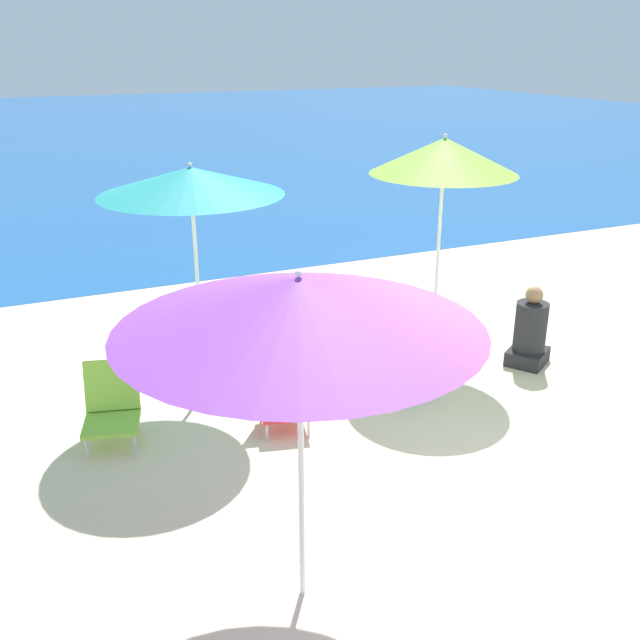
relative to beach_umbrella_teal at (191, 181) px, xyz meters
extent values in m
plane|color=beige|center=(1.69, -2.80, -2.09)|extent=(60.00, 60.00, 0.00)
cube|color=#1E5699|center=(1.69, 23.43, -2.09)|extent=(60.00, 40.00, 0.01)
cylinder|color=white|center=(0.00, 0.00, -1.11)|extent=(0.04, 0.04, 1.97)
cone|color=teal|center=(0.00, 0.00, 0.00)|extent=(1.67, 1.67, 0.25)
sphere|color=white|center=(0.00, 0.00, 0.15)|extent=(0.04, 0.04, 0.04)
cylinder|color=white|center=(2.60, -0.08, -1.10)|extent=(0.04, 0.04, 1.99)
cone|color=#8ECC3D|center=(2.60, -0.08, 0.08)|extent=(1.52, 1.52, 0.36)
sphere|color=white|center=(2.60, -0.08, 0.28)|extent=(0.04, 0.04, 0.04)
cylinder|color=white|center=(-0.18, -2.95, -1.19)|extent=(0.04, 0.04, 1.80)
cone|color=purple|center=(-0.18, -2.95, -0.14)|extent=(2.03, 2.03, 0.29)
sphere|color=white|center=(-0.18, -2.95, 0.03)|extent=(0.04, 0.04, 0.04)
cylinder|color=silver|center=(1.82, -1.06, -1.99)|extent=(0.02, 0.02, 0.20)
cylinder|color=silver|center=(2.08, -0.81, -1.99)|extent=(0.02, 0.02, 0.20)
cylinder|color=silver|center=(1.56, -0.79, -1.99)|extent=(0.02, 0.02, 0.20)
cylinder|color=silver|center=(1.81, -0.54, -1.99)|extent=(0.02, 0.02, 0.20)
cube|color=navy|center=(1.82, -0.80, -1.87)|extent=(0.61, 0.61, 0.04)
cube|color=navy|center=(1.66, -0.64, -1.54)|extent=(0.42, 0.42, 0.62)
cylinder|color=silver|center=(0.24, -1.14, -2.00)|extent=(0.02, 0.02, 0.18)
cylinder|color=silver|center=(0.60, -1.23, -2.00)|extent=(0.02, 0.02, 0.18)
cylinder|color=silver|center=(0.34, -0.76, -2.00)|extent=(0.02, 0.02, 0.18)
cylinder|color=silver|center=(0.70, -0.85, -2.00)|extent=(0.02, 0.02, 0.18)
cube|color=red|center=(0.47, -0.99, -1.90)|extent=(0.53, 0.55, 0.04)
cube|color=red|center=(0.53, -0.77, -1.58)|extent=(0.45, 0.23, 0.59)
cylinder|color=silver|center=(-1.22, -0.79, -1.99)|extent=(0.02, 0.02, 0.19)
cylinder|color=silver|center=(-0.84, -0.89, -1.99)|extent=(0.02, 0.02, 0.19)
cylinder|color=silver|center=(-1.12, -0.39, -1.99)|extent=(0.02, 0.02, 0.19)
cylinder|color=silver|center=(-0.74, -0.49, -1.99)|extent=(0.02, 0.02, 0.19)
cube|color=#8ECC3D|center=(-0.98, -0.64, -1.88)|extent=(0.57, 0.58, 0.04)
cube|color=#8ECC3D|center=(-0.92, -0.41, -1.64)|extent=(0.49, 0.27, 0.44)
cube|color=#262628|center=(3.37, -0.77, -2.01)|extent=(0.57, 0.55, 0.16)
cylinder|color=#262628|center=(3.37, -0.77, -1.66)|extent=(0.34, 0.34, 0.53)
sphere|color=#9E704C|center=(3.37, -0.77, -1.31)|extent=(0.18, 0.18, 0.18)
cylinder|color=gold|center=(1.62, 2.17, -2.06)|extent=(0.01, 0.01, 0.07)
cylinder|color=gold|center=(1.67, 2.17, -2.06)|extent=(0.01, 0.01, 0.07)
ellipsoid|color=white|center=(1.64, 2.17, -1.96)|extent=(0.26, 0.11, 0.13)
sphere|color=white|center=(1.75, 2.17, -1.90)|extent=(0.07, 0.07, 0.07)
camera|label=1|loc=(-1.54, -6.25, 1.16)|focal=40.00mm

